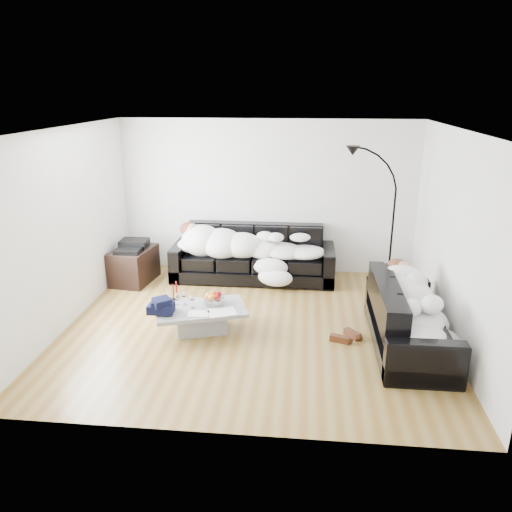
# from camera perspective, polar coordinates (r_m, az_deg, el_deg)

# --- Properties ---
(ground) EXTENTS (5.00, 5.00, 0.00)m
(ground) POSITION_cam_1_polar(r_m,az_deg,el_deg) (6.84, -0.26, -7.97)
(ground) COLOR brown
(ground) RESTS_ON ground
(wall_back) EXTENTS (5.00, 0.02, 2.60)m
(wall_back) POSITION_cam_1_polar(r_m,az_deg,el_deg) (8.54, 1.34, 6.71)
(wall_back) COLOR silver
(wall_back) RESTS_ON ground
(wall_left) EXTENTS (0.02, 4.50, 2.60)m
(wall_left) POSITION_cam_1_polar(r_m,az_deg,el_deg) (7.07, -20.88, 2.96)
(wall_left) COLOR silver
(wall_left) RESTS_ON ground
(wall_right) EXTENTS (0.02, 4.50, 2.60)m
(wall_right) POSITION_cam_1_polar(r_m,az_deg,el_deg) (6.60, 21.87, 1.76)
(wall_right) COLOR silver
(wall_right) RESTS_ON ground
(ceiling) EXTENTS (5.00, 5.00, 0.00)m
(ceiling) POSITION_cam_1_polar(r_m,az_deg,el_deg) (6.14, -0.29, 14.30)
(ceiling) COLOR white
(ceiling) RESTS_ON ground
(sofa_back) EXTENTS (2.69, 0.93, 0.88)m
(sofa_back) POSITION_cam_1_polar(r_m,az_deg,el_deg) (8.32, -0.33, 0.26)
(sofa_back) COLOR black
(sofa_back) RESTS_ON ground
(sofa_right) EXTENTS (0.86, 2.01, 0.81)m
(sofa_right) POSITION_cam_1_polar(r_m,az_deg,el_deg) (6.47, 17.19, -6.52)
(sofa_right) COLOR black
(sofa_right) RESTS_ON ground
(sleeper_back) EXTENTS (2.27, 0.79, 0.45)m
(sleeper_back) POSITION_cam_1_polar(r_m,az_deg,el_deg) (8.21, -0.37, 1.53)
(sleeper_back) COLOR white
(sleeper_back) RESTS_ON sofa_back
(sleeper_right) EXTENTS (0.73, 1.72, 0.42)m
(sleeper_right) POSITION_cam_1_polar(r_m,az_deg,el_deg) (6.38, 17.38, -4.69)
(sleeper_right) COLOR white
(sleeper_right) RESTS_ON sofa_right
(teal_cushion) EXTENTS (0.42, 0.38, 0.20)m
(teal_cushion) POSITION_cam_1_polar(r_m,az_deg,el_deg) (6.90, 16.01, -1.97)
(teal_cushion) COLOR #0A4A2D
(teal_cushion) RESTS_ON sofa_right
(coffee_table) EXTENTS (1.31, 1.01, 0.34)m
(coffee_table) POSITION_cam_1_polar(r_m,az_deg,el_deg) (6.67, -6.28, -7.21)
(coffee_table) COLOR #939699
(coffee_table) RESTS_ON ground
(fruit_bowl) EXTENTS (0.36, 0.36, 0.18)m
(fruit_bowl) POSITION_cam_1_polar(r_m,az_deg,el_deg) (6.67, -4.80, -4.73)
(fruit_bowl) COLOR white
(fruit_bowl) RESTS_ON coffee_table
(wine_glass_a) EXTENTS (0.08, 0.08, 0.18)m
(wine_glass_a) POSITION_cam_1_polar(r_m,az_deg,el_deg) (6.68, -8.23, -4.81)
(wine_glass_a) COLOR white
(wine_glass_a) RESTS_ON coffee_table
(wine_glass_b) EXTENTS (0.08, 0.08, 0.16)m
(wine_glass_b) POSITION_cam_1_polar(r_m,az_deg,el_deg) (6.69, -8.97, -4.89)
(wine_glass_b) COLOR white
(wine_glass_b) RESTS_ON coffee_table
(wine_glass_c) EXTENTS (0.09, 0.09, 0.18)m
(wine_glass_c) POSITION_cam_1_polar(r_m,az_deg,el_deg) (6.56, -7.30, -5.22)
(wine_glass_c) COLOR white
(wine_glass_c) RESTS_ON coffee_table
(candle_left) EXTENTS (0.04, 0.04, 0.22)m
(candle_left) POSITION_cam_1_polar(r_m,az_deg,el_deg) (6.83, -9.44, -4.13)
(candle_left) COLOR maroon
(candle_left) RESTS_ON coffee_table
(candle_right) EXTENTS (0.05, 0.05, 0.26)m
(candle_right) POSITION_cam_1_polar(r_m,az_deg,el_deg) (6.84, -9.06, -3.91)
(candle_right) COLOR maroon
(candle_right) RESTS_ON coffee_table
(newspaper_a) EXTENTS (0.43, 0.38, 0.01)m
(newspaper_a) POSITION_cam_1_polar(r_m,az_deg,el_deg) (6.44, -3.91, -6.40)
(newspaper_a) COLOR silver
(newspaper_a) RESTS_ON coffee_table
(newspaper_b) EXTENTS (0.28, 0.21, 0.01)m
(newspaper_b) POSITION_cam_1_polar(r_m,az_deg,el_deg) (6.42, -6.59, -6.54)
(newspaper_b) COLOR silver
(newspaper_b) RESTS_ON coffee_table
(navy_jacket) EXTENTS (0.43, 0.40, 0.17)m
(navy_jacket) POSITION_cam_1_polar(r_m,az_deg,el_deg) (6.44, -10.58, -5.12)
(navy_jacket) COLOR black
(navy_jacket) RESTS_ON coffee_table
(shoes) EXTENTS (0.51, 0.47, 0.09)m
(shoes) POSITION_cam_1_polar(r_m,az_deg,el_deg) (6.57, 10.21, -9.01)
(shoes) COLOR #472311
(shoes) RESTS_ON ground
(av_cabinet) EXTENTS (0.67, 0.89, 0.56)m
(av_cabinet) POSITION_cam_1_polar(r_m,az_deg,el_deg) (8.50, -13.79, -1.03)
(av_cabinet) COLOR black
(av_cabinet) RESTS_ON ground
(stereo) EXTENTS (0.45, 0.35, 0.13)m
(stereo) POSITION_cam_1_polar(r_m,az_deg,el_deg) (8.39, -13.97, 1.20)
(stereo) COLOR black
(stereo) RESTS_ON av_cabinet
(floor_lamp) EXTENTS (0.75, 0.38, 1.99)m
(floor_lamp) POSITION_cam_1_polar(r_m,az_deg,el_deg) (8.05, 15.32, 3.06)
(floor_lamp) COLOR black
(floor_lamp) RESTS_ON ground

